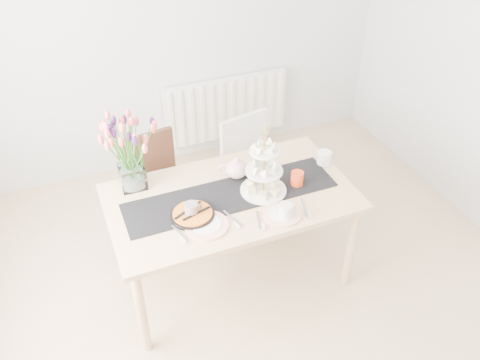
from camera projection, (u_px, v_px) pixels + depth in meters
name	position (u px, v px, depth m)	size (l,w,h in m)	color
room_shell	(286.00, 176.00, 2.55)	(4.50, 4.50, 4.50)	tan
radiator	(226.00, 108.00, 4.83)	(1.20, 0.08, 0.60)	white
dining_table	(231.00, 204.00, 3.35)	(1.60, 0.90, 0.75)	tan
chair_brown	(155.00, 183.00, 3.81)	(0.49, 0.49, 0.87)	#321C12
chair_white	(252.00, 161.00, 4.05)	(0.51, 0.51, 0.86)	silver
table_runner	(231.00, 195.00, 3.30)	(1.40, 0.35, 0.01)	black
tulip_vase	(127.00, 144.00, 3.18)	(0.61, 0.61, 0.52)	silver
cake_stand	(264.00, 176.00, 3.26)	(0.30, 0.30, 0.44)	gold
teapot	(237.00, 169.00, 3.41)	(0.24, 0.19, 0.15)	silver
cream_jug	(324.00, 158.00, 3.56)	(0.10, 0.10, 0.10)	white
tart_tin	(193.00, 215.00, 3.13)	(0.28, 0.28, 0.03)	black
mug_grey	(191.00, 210.00, 3.11)	(0.08, 0.08, 0.10)	slate
mug_white	(286.00, 211.00, 3.10)	(0.08, 0.08, 0.10)	silver
mug_orange	(297.00, 179.00, 3.36)	(0.09, 0.09, 0.10)	#F5461B
plate_left	(207.00, 225.00, 3.07)	(0.27, 0.27, 0.01)	white
plate_right	(282.00, 214.00, 3.15)	(0.24, 0.24, 0.01)	white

